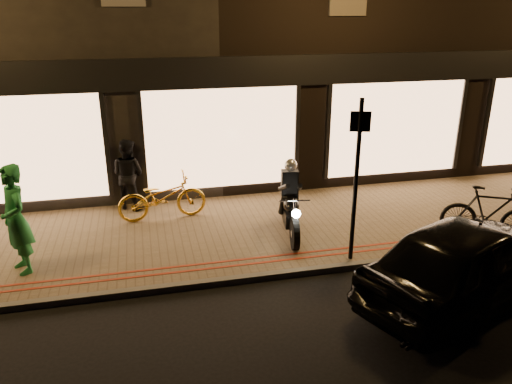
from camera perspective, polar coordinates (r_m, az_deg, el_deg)
ground at (r=8.94m, az=0.63°, el=-10.18°), size 90.00×90.00×0.00m
sidewalk at (r=10.64m, az=-1.95°, el=-4.55°), size 50.00×4.00×0.12m
kerb_stone at (r=8.95m, az=0.55°, el=-9.69°), size 50.00×0.14×0.12m
red_kerb_lines at (r=9.34m, az=-0.18°, el=-7.86°), size 50.00×0.26×0.01m
building_row at (r=16.56m, az=-7.19°, el=19.23°), size 48.00×10.11×8.50m
motorcycle at (r=10.17m, az=3.95°, el=-1.65°), size 0.66×1.93×1.59m
sign_post at (r=8.96m, az=11.42°, el=2.12°), size 0.34×0.14×3.00m
bicycle_gold at (r=11.13m, az=-10.68°, el=-0.58°), size 1.97×0.83×1.01m
bicycle_dark at (r=11.01m, az=25.12°, el=-2.21°), size 1.87×1.34×1.11m
person_green at (r=9.55m, az=-25.76°, el=-2.87°), size 0.76×0.86×1.97m
person_dark at (r=11.82m, az=-14.42°, el=1.99°), size 1.01×0.97×1.64m
parked_car at (r=8.82m, az=23.04°, el=-7.15°), size 4.50×3.21×1.42m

